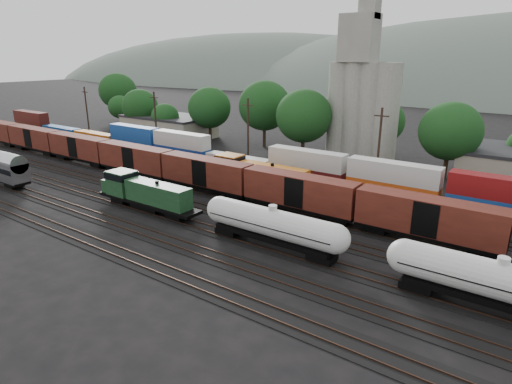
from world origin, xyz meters
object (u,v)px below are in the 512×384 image
Objects in this scene: green_locomotive at (143,192)px; tank_car_a at (273,225)px; grain_silo at (362,101)px; orange_locomotive at (254,174)px.

tank_car_a is at bearing 0.00° from green_locomotive.
orange_locomotive is at bearing -101.64° from grain_silo.
orange_locomotive reaches higher than green_locomotive.
green_locomotive is 0.56× the size of grain_silo.
green_locomotive is at bearing -114.97° from orange_locomotive.
tank_car_a is at bearing -79.52° from grain_silo.
grain_silo is (-7.59, 41.00, 8.62)m from tank_car_a.
green_locomotive is at bearing -106.75° from grain_silo.
tank_car_a is 0.93× the size of orange_locomotive.
orange_locomotive is 27.92m from grain_silo.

